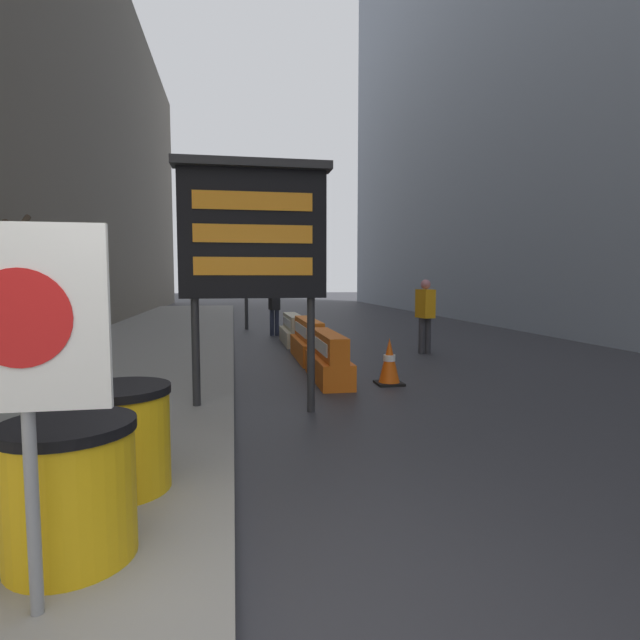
% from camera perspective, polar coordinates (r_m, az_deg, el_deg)
% --- Properties ---
extents(building_left_facade, '(0.40, 50.40, 13.78)m').
position_cam_1_polar(building_left_facade, '(13.65, -31.18, 26.31)').
color(building_left_facade, '#706656').
rests_on(building_left_facade, ground_plane).
extents(bare_tree, '(1.51, 1.42, 2.84)m').
position_cam_1_polar(bare_tree, '(10.61, -30.01, 2.90)').
color(bare_tree, '#4C3D2D').
rests_on(bare_tree, sidewalk_left).
extents(barrel_drum_foreground, '(0.73, 0.73, 0.79)m').
position_cam_1_polar(barrel_drum_foreground, '(3.29, -26.66, -16.94)').
color(barrel_drum_foreground, yellow).
rests_on(barrel_drum_foreground, sidewalk_left).
extents(barrel_drum_middle, '(0.73, 0.73, 0.79)m').
position_cam_1_polar(barrel_drum_middle, '(4.12, -21.74, -12.39)').
color(barrel_drum_middle, yellow).
rests_on(barrel_drum_middle, sidewalk_left).
extents(warning_sign, '(0.75, 0.08, 1.84)m').
position_cam_1_polar(warning_sign, '(2.62, -30.83, -2.25)').
color(warning_sign, gray).
rests_on(warning_sign, sidewalk_left).
extents(message_board, '(1.93, 0.36, 3.16)m').
position_cam_1_polar(message_board, '(6.33, -7.64, 9.76)').
color(message_board, '#28282B').
rests_on(message_board, ground_plane).
extents(jersey_barrier_orange_far, '(0.52, 1.88, 0.82)m').
position_cam_1_polar(jersey_barrier_orange_far, '(8.46, 0.95, -4.55)').
color(jersey_barrier_orange_far, orange).
rests_on(jersey_barrier_orange_far, ground_plane).
extents(jersey_barrier_orange_near, '(0.54, 2.17, 0.87)m').
position_cam_1_polar(jersey_barrier_orange_near, '(10.67, -1.34, -2.50)').
color(jersey_barrier_orange_near, orange).
rests_on(jersey_barrier_orange_near, ground_plane).
extents(jersey_barrier_cream, '(0.58, 2.13, 0.77)m').
position_cam_1_polar(jersey_barrier_cream, '(13.32, -3.05, -1.24)').
color(jersey_barrier_cream, beige).
rests_on(jersey_barrier_cream, ground_plane).
extents(traffic_cone_near, '(0.42, 0.42, 0.76)m').
position_cam_1_polar(traffic_cone_near, '(12.97, -1.47, -1.26)').
color(traffic_cone_near, black).
rests_on(traffic_cone_near, ground_plane).
extents(traffic_cone_mid, '(0.32, 0.32, 0.58)m').
position_cam_1_polar(traffic_cone_mid, '(9.87, 1.94, -3.69)').
color(traffic_cone_mid, black).
rests_on(traffic_cone_mid, ground_plane).
extents(traffic_cone_far, '(0.43, 0.43, 0.76)m').
position_cam_1_polar(traffic_cone_far, '(8.24, 7.93, -4.75)').
color(traffic_cone_far, black).
rests_on(traffic_cone_far, ground_plane).
extents(traffic_light_near_curb, '(0.28, 0.44, 4.33)m').
position_cam_1_polar(traffic_light_near_curb, '(17.16, -8.49, 9.37)').
color(traffic_light_near_curb, '#2D2D30').
rests_on(traffic_light_near_curb, ground_plane).
extents(pedestrian_worker, '(0.34, 0.47, 1.64)m').
position_cam_1_polar(pedestrian_worker, '(15.13, -5.25, 1.84)').
color(pedestrian_worker, '#23283D').
rests_on(pedestrian_worker, ground_plane).
extents(pedestrian_passerby, '(0.35, 0.49, 1.71)m').
position_cam_1_polar(pedestrian_passerby, '(11.74, 11.93, 1.14)').
color(pedestrian_passerby, '#333338').
rests_on(pedestrian_passerby, ground_plane).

